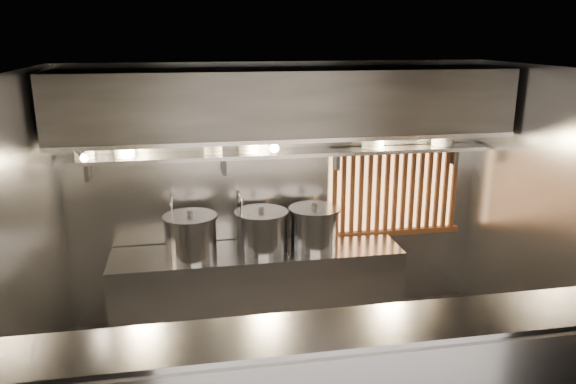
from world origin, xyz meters
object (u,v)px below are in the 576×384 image
object	(u,v)px
stock_pot_mid	(262,230)
stock_pot_left	(191,236)
pendant_bulb	(275,148)
heat_lamp	(81,151)
stock_pot_right	(314,227)

from	to	relation	value
stock_pot_mid	stock_pot_left	bearing A→B (deg)	-175.16
pendant_bulb	stock_pot_mid	distance (m)	0.87
heat_lamp	stock_pot_right	distance (m)	2.42
stock_pot_right	pendant_bulb	bearing A→B (deg)	173.14
heat_lamp	stock_pot_left	size ratio (longest dim) A/B	0.61
pendant_bulb	stock_pot_left	xyz separation A→B (m)	(-0.87, -0.11, -0.84)
pendant_bulb	stock_pot_mid	world-z (taller)	pendant_bulb
heat_lamp	pendant_bulb	distance (m)	1.83
heat_lamp	pendant_bulb	bearing A→B (deg)	11.00
pendant_bulb	stock_pot_right	distance (m)	0.94
heat_lamp	stock_pot_left	world-z (taller)	heat_lamp
stock_pot_right	stock_pot_mid	bearing A→B (deg)	179.72
heat_lamp	pendant_bulb	size ratio (longest dim) A/B	1.87
heat_lamp	stock_pot_left	xyz separation A→B (m)	(0.92, 0.24, -0.95)
stock_pot_mid	stock_pot_right	size ratio (longest dim) A/B	0.87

